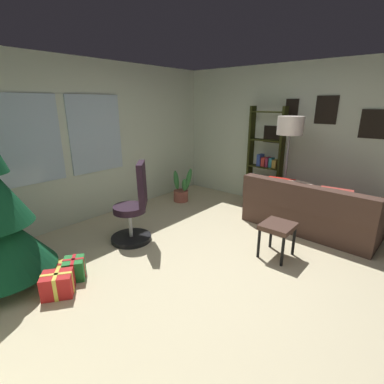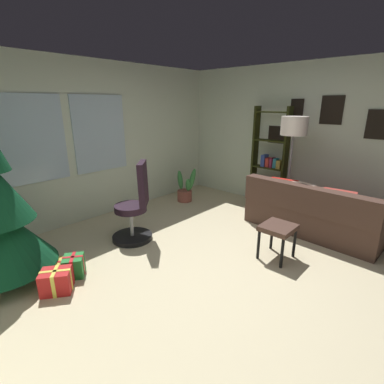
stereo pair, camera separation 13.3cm
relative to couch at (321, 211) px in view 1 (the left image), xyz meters
The scene contains 12 objects.
ground_plane 2.05m from the couch, 167.09° to the left, with size 5.15×5.18×0.10m, color beige.
wall_back_with_windows 3.81m from the couch, 122.86° to the left, with size 5.15×0.12×2.51m.
wall_right_with_frames 1.26m from the couch, 34.97° to the left, with size 0.12×5.18×2.51m.
couch is the anchor object (origin of this frame).
footstool 1.24m from the couch, behind, with size 0.40×0.37×0.44m.
gift_box_red 3.69m from the couch, 156.11° to the left, with size 0.37×0.35×0.24m.
gift_box_green 3.53m from the couch, 152.28° to the left, with size 0.30×0.30×0.24m.
gift_box_gold 3.62m from the couch, 151.05° to the left, with size 0.35×0.35×0.15m.
office_chair 2.80m from the couch, 138.72° to the left, with size 0.59×0.59×1.12m.
bookshelf 1.33m from the couch, 71.80° to the left, with size 0.18×0.64×1.81m.
floor_lamp 1.31m from the couch, 88.25° to the left, with size 0.39×0.39×1.67m.
potted_plant 2.52m from the couch, 99.82° to the left, with size 0.40×0.40×0.66m.
Camera 1 is at (-2.37, -1.56, 1.86)m, focal length 26.44 mm.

